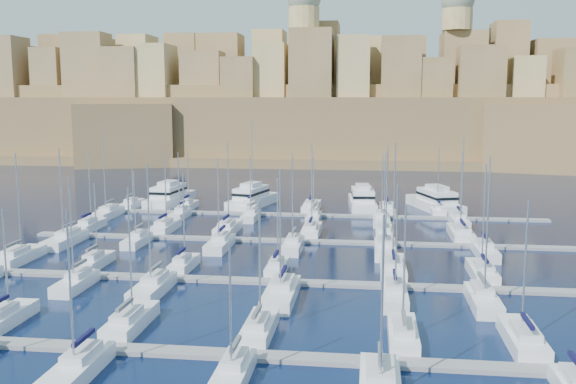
# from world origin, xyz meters

# --- Properties ---
(ground) EXTENTS (600.00, 600.00, 0.00)m
(ground) POSITION_xyz_m (0.00, 0.00, 0.00)
(ground) COLOR black
(ground) RESTS_ON ground
(pontoon_near) EXTENTS (84.00, 2.00, 0.40)m
(pontoon_near) POSITION_xyz_m (0.00, -34.00, 0.20)
(pontoon_near) COLOR slate
(pontoon_near) RESTS_ON ground
(pontoon_mid_near) EXTENTS (84.00, 2.00, 0.40)m
(pontoon_mid_near) POSITION_xyz_m (0.00, -12.00, 0.20)
(pontoon_mid_near) COLOR slate
(pontoon_mid_near) RESTS_ON ground
(pontoon_mid_far) EXTENTS (84.00, 2.00, 0.40)m
(pontoon_mid_far) POSITION_xyz_m (0.00, 10.00, 0.20)
(pontoon_mid_far) COLOR slate
(pontoon_mid_far) RESTS_ON ground
(pontoon_far) EXTENTS (84.00, 2.00, 0.40)m
(pontoon_far) POSITION_xyz_m (0.00, 32.00, 0.20)
(pontoon_far) COLOR slate
(pontoon_far) RESTS_ON ground
(sailboat_1) EXTENTS (2.44, 8.12, 11.58)m
(sailboat_1) POSITION_xyz_m (-24.44, -29.04, 0.71)
(sailboat_1) COLOR white
(sailboat_1) RESTS_ON ground
(sailboat_2) EXTENTS (2.72, 9.06, 13.77)m
(sailboat_2) POSITION_xyz_m (-12.12, -28.58, 0.74)
(sailboat_2) COLOR white
(sailboat_2) RESTS_ON ground
(sailboat_3) EXTENTS (2.55, 8.52, 12.83)m
(sailboat_3) POSITION_xyz_m (0.33, -28.85, 0.73)
(sailboat_3) COLOR white
(sailboat_3) RESTS_ON ground
(sailboat_4) EXTENTS (2.58, 8.61, 12.65)m
(sailboat_4) POSITION_xyz_m (13.37, -28.80, 0.73)
(sailboat_4) COLOR white
(sailboat_4) RESTS_ON ground
(sailboat_5) EXTENTS (2.83, 9.42, 13.20)m
(sailboat_5) POSITION_xyz_m (23.81, -28.41, 0.74)
(sailboat_5) COLOR white
(sailboat_5) RESTS_ON ground
(sailboat_8) EXTENTS (2.69, 8.98, 13.73)m
(sailboat_8) POSITION_xyz_m (-12.26, -39.38, 0.74)
(sailboat_8) COLOR white
(sailboat_8) RESTS_ON ground
(sailboat_9) EXTENTS (2.38, 7.92, 11.35)m
(sailboat_9) POSITION_xyz_m (0.01, -38.85, 0.71)
(sailboat_9) COLOR white
(sailboat_9) RESTS_ON ground
(sailboat_12) EXTENTS (2.86, 9.52, 14.78)m
(sailboat_12) POSITION_xyz_m (-36.13, -6.36, 0.75)
(sailboat_12) COLOR white
(sailboat_12) RESTS_ON ground
(sailboat_13) EXTENTS (2.28, 7.60, 11.19)m
(sailboat_13) POSITION_xyz_m (-24.96, -7.30, 0.71)
(sailboat_13) COLOR white
(sailboat_13) RESTS_ON ground
(sailboat_14) EXTENTS (2.27, 7.55, 12.60)m
(sailboat_14) POSITION_xyz_m (-13.18, -7.32, 0.72)
(sailboat_14) COLOR white
(sailboat_14) RESTS_ON ground
(sailboat_15) EXTENTS (2.27, 7.56, 12.24)m
(sailboat_15) POSITION_xyz_m (-1.13, -7.32, 0.72)
(sailboat_15) COLOR white
(sailboat_15) RESTS_ON ground
(sailboat_16) EXTENTS (3.11, 10.37, 16.56)m
(sailboat_16) POSITION_xyz_m (13.23, -5.94, 0.78)
(sailboat_16) COLOR white
(sailboat_16) RESTS_ON ground
(sailboat_17) EXTENTS (2.79, 9.29, 14.15)m
(sailboat_17) POSITION_xyz_m (23.97, -6.47, 0.75)
(sailboat_17) COLOR white
(sailboat_17) RESTS_ON ground
(sailboat_19) EXTENTS (2.46, 8.21, 13.43)m
(sailboat_19) POSITION_xyz_m (-23.08, -17.00, 0.73)
(sailboat_19) COLOR white
(sailboat_19) RESTS_ON ground
(sailboat_20) EXTENTS (2.85, 9.50, 15.03)m
(sailboat_20) POSITION_xyz_m (-13.71, -17.63, 0.76)
(sailboat_20) COLOR white
(sailboat_20) RESTS_ON ground
(sailboat_21) EXTENTS (3.16, 10.53, 14.68)m
(sailboat_21) POSITION_xyz_m (0.89, -18.14, 0.76)
(sailboat_21) COLOR white
(sailboat_21) RESTS_ON ground
(sailboat_22) EXTENTS (2.62, 8.75, 13.19)m
(sailboat_22) POSITION_xyz_m (13.08, -17.26, 0.73)
(sailboat_22) COLOR white
(sailboat_22) RESTS_ON ground
(sailboat_23) EXTENTS (2.78, 9.27, 14.85)m
(sailboat_23) POSITION_xyz_m (22.22, -17.52, 0.75)
(sailboat_23) COLOR white
(sailboat_23) RESTS_ON ground
(sailboat_24) EXTENTS (2.49, 8.29, 13.45)m
(sailboat_24) POSITION_xyz_m (-35.88, 15.04, 0.73)
(sailboat_24) COLOR white
(sailboat_24) RESTS_ON ground
(sailboat_25) EXTENTS (2.77, 9.22, 13.08)m
(sailboat_25) POSITION_xyz_m (-23.04, 15.50, 0.74)
(sailboat_25) COLOR white
(sailboat_25) RESTS_ON ground
(sailboat_26) EXTENTS (2.96, 9.87, 15.17)m
(sailboat_26) POSITION_xyz_m (-12.62, 15.81, 0.76)
(sailboat_26) COLOR white
(sailboat_26) RESTS_ON ground
(sailboat_27) EXTENTS (2.75, 9.17, 13.59)m
(sailboat_27) POSITION_xyz_m (1.09, 15.47, 0.74)
(sailboat_27) COLOR white
(sailboat_27) RESTS_ON ground
(sailboat_28) EXTENTS (2.62, 8.74, 13.44)m
(sailboat_28) POSITION_xyz_m (12.57, 15.26, 0.74)
(sailboat_28) COLOR white
(sailboat_28) RESTS_ON ground
(sailboat_29) EXTENTS (3.20, 10.66, 16.28)m
(sailboat_29) POSITION_xyz_m (24.47, 16.20, 0.78)
(sailboat_29) COLOR white
(sailboat_29) RESTS_ON ground
(sailboat_30) EXTENTS (3.00, 9.99, 14.77)m
(sailboat_30) POSITION_xyz_m (-34.78, 4.13, 0.76)
(sailboat_30) COLOR white
(sailboat_30) RESTS_ON ground
(sailboat_31) EXTENTS (2.34, 7.81, 11.41)m
(sailboat_31) POSITION_xyz_m (-24.04, 5.20, 0.71)
(sailboat_31) COLOR white
(sailboat_31) RESTS_ON ground
(sailboat_32) EXTENTS (2.78, 9.27, 13.63)m
(sailboat_32) POSITION_xyz_m (-11.24, 4.48, 0.74)
(sailboat_32) COLOR white
(sailboat_32) RESTS_ON ground
(sailboat_33) EXTENTS (2.60, 8.66, 14.28)m
(sailboat_33) POSITION_xyz_m (-0.60, 4.78, 0.74)
(sailboat_33) COLOR white
(sailboat_33) RESTS_ON ground
(sailboat_34) EXTENTS (2.98, 9.92, 14.87)m
(sailboat_34) POSITION_xyz_m (12.52, 4.16, 0.76)
(sailboat_34) COLOR white
(sailboat_34) RESTS_ON ground
(sailboat_35) EXTENTS (2.67, 8.90, 14.21)m
(sailboat_35) POSITION_xyz_m (26.23, 4.66, 0.74)
(sailboat_35) COLOR white
(sailboat_35) RESTS_ON ground
(sailboat_36) EXTENTS (2.40, 8.00, 13.47)m
(sailboat_36) POSITION_xyz_m (-36.86, 36.90, 0.73)
(sailboat_36) COLOR white
(sailboat_36) RESTS_ON ground
(sailboat_37) EXTENTS (2.28, 7.60, 11.74)m
(sailboat_37) POSITION_xyz_m (-25.29, 36.70, 0.71)
(sailboat_37) COLOR white
(sailboat_37) RESTS_ON ground
(sailboat_38) EXTENTS (3.25, 10.83, 17.78)m
(sailboat_38) POSITION_xyz_m (-12.83, 38.29, 0.79)
(sailboat_38) COLOR white
(sailboat_38) RESTS_ON ground
(sailboat_39) EXTENTS (3.07, 10.22, 13.47)m
(sailboat_39) POSITION_xyz_m (-1.01, 37.99, 0.75)
(sailboat_39) COLOR white
(sailboat_39) RESTS_ON ground
(sailboat_40) EXTENTS (2.84, 9.46, 13.73)m
(sailboat_40) POSITION_xyz_m (13.56, 37.61, 0.74)
(sailboat_40) COLOR white
(sailboat_40) RESTS_ON ground
(sailboat_41) EXTENTS (2.58, 8.60, 12.65)m
(sailboat_41) POSITION_xyz_m (23.00, 37.19, 0.73)
(sailboat_41) COLOR white
(sailboat_41) RESTS_ON ground
(sailboat_42) EXTENTS (2.99, 9.95, 16.32)m
(sailboat_42) POSITION_xyz_m (-37.56, 26.14, 0.77)
(sailboat_42) COLOR white
(sailboat_42) RESTS_ON ground
(sailboat_43) EXTENTS (2.32, 7.73, 12.34)m
(sailboat_43) POSITION_xyz_m (-24.05, 27.24, 0.72)
(sailboat_43) COLOR white
(sailboat_43) RESTS_ON ground
(sailboat_44) EXTENTS (2.40, 7.99, 11.98)m
(sailboat_44) POSITION_xyz_m (-10.89, 27.11, 0.72)
(sailboat_44) COLOR white
(sailboat_44) RESTS_ON ground
(sailboat_45) EXTENTS (2.36, 7.86, 11.83)m
(sailboat_45) POSITION_xyz_m (0.42, 27.17, 0.71)
(sailboat_45) COLOR white
(sailboat_45) RESTS_ON ground
(sailboat_46) EXTENTS (2.81, 9.38, 12.48)m
(sailboat_46) POSITION_xyz_m (12.33, 26.43, 0.73)
(sailboat_46) COLOR white
(sailboat_46) RESTS_ON ground
(sailboat_47) EXTENTS (2.69, 8.96, 12.86)m
(sailboat_47) POSITION_xyz_m (25.63, 26.63, 0.73)
(sailboat_47) COLOR white
(sailboat_47) RESTS_ON ground
(motor_yacht_a) EXTENTS (6.42, 17.17, 5.25)m
(motor_yacht_a) POSITION_xyz_m (-30.61, 41.57, 1.73)
(motor_yacht_a) COLOR white
(motor_yacht_a) RESTS_ON ground
(motor_yacht_b) EXTENTS (8.60, 16.83, 5.25)m
(motor_yacht_b) POSITION_xyz_m (-13.30, 41.26, 1.73)
(motor_yacht_b) COLOR white
(motor_yacht_b) RESTS_ON ground
(motor_yacht_c) EXTENTS (6.02, 16.36, 5.25)m
(motor_yacht_c) POSITION_xyz_m (8.82, 41.21, 1.73)
(motor_yacht_c) COLOR white
(motor_yacht_c) RESTS_ON ground
(motor_yacht_d) EXTENTS (10.46, 17.96, 5.25)m
(motor_yacht_d) POSITION_xyz_m (23.02, 41.79, 1.73)
(motor_yacht_d) COLOR white
(motor_yacht_d) RESTS_ON ground
(fortified_city) EXTENTS (460.00, 108.95, 59.52)m
(fortified_city) POSITION_xyz_m (-0.19, 155.26, 14.74)
(fortified_city) COLOR brown
(fortified_city) RESTS_ON ground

